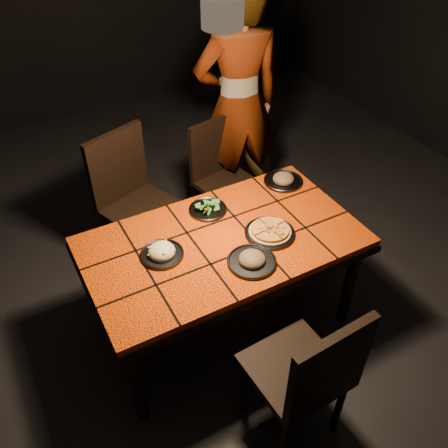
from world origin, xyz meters
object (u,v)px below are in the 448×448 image
chair_near (309,374)px  chair_far_right (221,171)px  dining_table (223,249)px  diner (238,105)px  plate_pizza (270,232)px  chair_far_left (131,194)px  plate_pasta (162,253)px

chair_near → chair_far_right: 1.86m
dining_table → chair_far_right: 1.05m
chair_near → diner: size_ratio=0.52×
plate_pizza → chair_near: bearing=-109.1°
dining_table → chair_near: size_ratio=1.63×
dining_table → plate_pizza: 0.29m
chair_near → chair_far_right: (0.49, 1.79, -0.04)m
chair_far_right → plate_pizza: 1.06m
chair_near → chair_far_right: bearing=-108.3°
chair_far_left → plate_pizza: (0.52, -0.98, 0.17)m
chair_near → chair_far_right: chair_near is taller
dining_table → diner: (0.73, 1.10, 0.28)m
chair_far_right → diner: (0.25, 0.18, 0.42)m
diner → plate_pizza: (-0.47, -1.19, -0.18)m
diner → plate_pasta: 1.53m
diner → dining_table: bearing=65.8°
chair_far_right → diner: diner is taller
chair_far_right → plate_pasta: (-0.85, -0.88, 0.24)m
chair_far_left → plate_pizza: bearing=-81.9°
dining_table → chair_near: chair_near is taller
diner → plate_pizza: size_ratio=6.40×
plate_pasta → chair_near: bearing=-68.8°
plate_pizza → plate_pasta: size_ratio=1.21×
plate_pasta → chair_far_left: bearing=82.7°
chair_far_left → chair_far_right: (0.74, 0.04, -0.07)m
plate_pasta → chair_far_right: bearing=45.9°
chair_far_left → chair_far_right: bearing=-17.0°
chair_far_left → diner: (0.99, 0.21, 0.36)m
chair_far_left → diner: size_ratio=0.55×
dining_table → chair_near: (-0.01, -0.88, -0.10)m
chair_far_left → plate_pizza: size_ratio=3.50×
chair_far_left → chair_far_right: chair_far_left is taller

